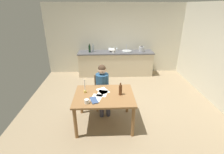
% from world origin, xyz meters
% --- Properties ---
extents(ground_plane, '(5.20, 5.20, 0.04)m').
position_xyz_m(ground_plane, '(0.00, 0.00, -0.02)').
color(ground_plane, '#937F60').
extents(wall_back, '(5.20, 0.12, 2.60)m').
position_xyz_m(wall_back, '(0.00, 2.60, 1.30)').
color(wall_back, beige).
rests_on(wall_back, ground).
extents(kitchen_counter, '(2.79, 0.64, 0.90)m').
position_xyz_m(kitchen_counter, '(0.00, 2.24, 0.45)').
color(kitchen_counter, beige).
rests_on(kitchen_counter, ground).
extents(dining_table, '(1.27, 0.98, 0.74)m').
position_xyz_m(dining_table, '(-0.43, -0.70, 0.64)').
color(dining_table, olive).
rests_on(dining_table, ground).
extents(chair_at_table, '(0.45, 0.45, 0.85)m').
position_xyz_m(chair_at_table, '(-0.49, 0.03, 0.48)').
color(chair_at_table, olive).
rests_on(chair_at_table, ground).
extents(person_seated, '(0.38, 0.62, 1.19)m').
position_xyz_m(person_seated, '(-0.47, -0.12, 0.68)').
color(person_seated, navy).
rests_on(person_seated, ground).
extents(coffee_mug, '(0.12, 0.09, 0.09)m').
position_xyz_m(coffee_mug, '(-0.77, -1.01, 0.78)').
color(coffee_mug, white).
rests_on(coffee_mug, dining_table).
extents(candlestick, '(0.06, 0.06, 0.30)m').
position_xyz_m(candlestick, '(-0.85, -0.58, 0.83)').
color(candlestick, gold).
rests_on(candlestick, dining_table).
extents(book_magazine, '(0.20, 0.28, 0.02)m').
position_xyz_m(book_magazine, '(-0.64, -0.92, 0.75)').
color(book_magazine, '#374E7B').
rests_on(book_magazine, dining_table).
extents(paper_letter, '(0.27, 0.34, 0.00)m').
position_xyz_m(paper_letter, '(-0.47, -0.63, 0.74)').
color(paper_letter, white).
rests_on(paper_letter, dining_table).
extents(paper_bill, '(0.28, 0.34, 0.00)m').
position_xyz_m(paper_bill, '(-0.59, -0.81, 0.74)').
color(paper_bill, white).
rests_on(paper_bill, dining_table).
extents(paper_envelope, '(0.33, 0.36, 0.00)m').
position_xyz_m(paper_envelope, '(-0.46, -0.51, 0.74)').
color(paper_envelope, white).
rests_on(paper_envelope, dining_table).
extents(wine_bottle_on_table, '(0.07, 0.07, 0.28)m').
position_xyz_m(wine_bottle_on_table, '(-0.09, -0.70, 0.86)').
color(wine_bottle_on_table, '#593319').
rests_on(wine_bottle_on_table, dining_table).
extents(sink_unit, '(0.36, 0.36, 0.24)m').
position_xyz_m(sink_unit, '(0.41, 2.24, 0.92)').
color(sink_unit, '#B2B7BC').
rests_on(sink_unit, kitchen_counter).
extents(bottle_oil, '(0.08, 0.08, 0.31)m').
position_xyz_m(bottle_oil, '(-0.96, 2.22, 1.03)').
color(bottle_oil, black).
rests_on(bottle_oil, kitchen_counter).
extents(bottle_vinegar, '(0.06, 0.06, 0.30)m').
position_xyz_m(bottle_vinegar, '(-0.83, 2.29, 1.03)').
color(bottle_vinegar, '#8C999E').
rests_on(bottle_vinegar, kitchen_counter).
extents(mixing_bowl, '(0.25, 0.25, 0.11)m').
position_xyz_m(mixing_bowl, '(-0.14, 2.31, 0.96)').
color(mixing_bowl, white).
rests_on(mixing_bowl, kitchen_counter).
extents(stovetop_kettle, '(0.18, 0.18, 0.22)m').
position_xyz_m(stovetop_kettle, '(0.96, 2.24, 1.00)').
color(stovetop_kettle, '#B7BABF').
rests_on(stovetop_kettle, kitchen_counter).
extents(wine_glass_near_sink, '(0.07, 0.07, 0.15)m').
position_xyz_m(wine_glass_near_sink, '(0.06, 2.39, 1.01)').
color(wine_glass_near_sink, silver).
rests_on(wine_glass_near_sink, kitchen_counter).
extents(wine_glass_by_kettle, '(0.07, 0.07, 0.15)m').
position_xyz_m(wine_glass_by_kettle, '(-0.06, 2.39, 1.01)').
color(wine_glass_by_kettle, silver).
rests_on(wine_glass_by_kettle, kitchen_counter).
extents(wine_glass_back_left, '(0.07, 0.07, 0.15)m').
position_xyz_m(wine_glass_back_left, '(-0.18, 2.39, 1.01)').
color(wine_glass_back_left, silver).
rests_on(wine_glass_back_left, kitchen_counter).
extents(wine_glass_back_right, '(0.07, 0.07, 0.15)m').
position_xyz_m(wine_glass_back_right, '(-0.24, 2.39, 1.01)').
color(wine_glass_back_right, silver).
rests_on(wine_glass_back_right, kitchen_counter).
extents(teacup_on_counter, '(0.12, 0.08, 0.10)m').
position_xyz_m(teacup_on_counter, '(-0.09, 2.09, 0.95)').
color(teacup_on_counter, white).
rests_on(teacup_on_counter, kitchen_counter).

